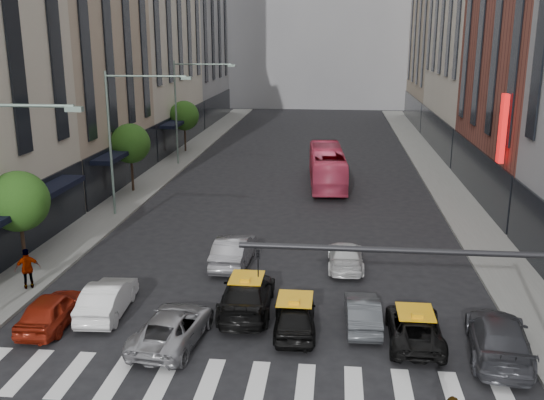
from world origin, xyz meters
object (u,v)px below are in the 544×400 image
(car_white_front, at_px, (108,298))
(bus, at_px, (327,167))
(taxi_center, at_px, (295,316))
(streetlamp_far, at_px, (186,99))
(pedestrian_far, at_px, (28,269))
(streetlamp_mid, at_px, (124,125))
(car_red, at_px, (52,310))
(taxi_left, at_px, (247,295))

(car_white_front, bearing_deg, bus, -113.44)
(taxi_center, bearing_deg, streetlamp_far, -72.49)
(taxi_center, bearing_deg, pedestrian_far, -15.57)
(pedestrian_far, bearing_deg, streetlamp_mid, -125.03)
(car_red, distance_m, car_white_front, 2.20)
(car_white_front, distance_m, pedestrian_far, 4.80)
(streetlamp_mid, bearing_deg, pedestrian_far, -92.80)
(bus, bearing_deg, car_white_front, 66.17)
(car_red, distance_m, taxi_center, 9.64)
(streetlamp_mid, relative_size, bus, 0.85)
(car_red, distance_m, pedestrian_far, 4.09)
(taxi_center, bearing_deg, car_red, -0.45)
(pedestrian_far, bearing_deg, car_white_front, 124.58)
(streetlamp_far, xyz_separation_m, bus, (12.45, -6.25, -4.44))
(car_white_front, distance_m, bus, 25.12)
(bus, bearing_deg, taxi_center, 84.37)
(taxi_left, height_order, bus, bus)
(streetlamp_mid, bearing_deg, bus, 38.05)
(streetlamp_mid, relative_size, taxi_left, 1.74)
(car_red, xyz_separation_m, taxi_center, (9.62, 0.48, -0.00))
(taxi_center, xyz_separation_m, bus, (0.81, 24.34, 0.78))
(car_red, distance_m, taxi_left, 7.79)
(car_white_front, bearing_deg, streetlamp_far, -86.03)
(taxi_left, bearing_deg, car_white_front, 6.22)
(streetlamp_far, xyz_separation_m, taxi_center, (11.64, -30.60, -5.22))
(pedestrian_far, bearing_deg, streetlamp_far, -123.43)
(car_red, bearing_deg, streetlamp_far, -86.71)
(streetlamp_mid, distance_m, car_red, 16.08)
(streetlamp_mid, height_order, taxi_center, streetlamp_mid)
(streetlamp_mid, relative_size, car_white_front, 2.11)
(car_red, relative_size, taxi_left, 0.78)
(taxi_left, height_order, taxi_center, taxi_left)
(streetlamp_mid, bearing_deg, taxi_left, -53.79)
(car_red, height_order, car_white_front, car_white_front)
(streetlamp_far, bearing_deg, bus, -26.67)
(streetlamp_far, height_order, taxi_left, streetlamp_far)
(taxi_left, height_order, pedestrian_far, pedestrian_far)
(car_red, height_order, taxi_left, taxi_left)
(taxi_left, distance_m, taxi_center, 2.64)
(streetlamp_far, height_order, taxi_center, streetlamp_far)
(car_red, relative_size, car_white_front, 0.94)
(car_white_front, relative_size, taxi_center, 1.06)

